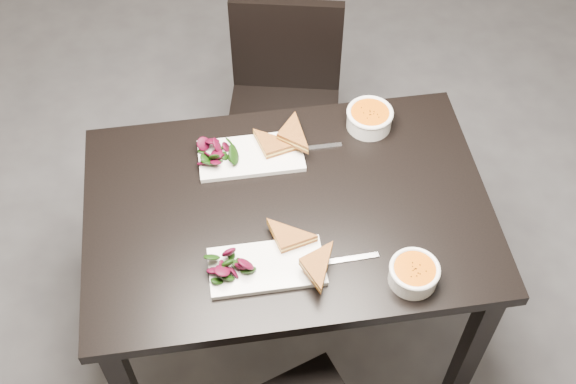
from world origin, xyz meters
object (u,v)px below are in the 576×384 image
(plate_far, at_px, (251,156))
(chair_far, at_px, (284,98))
(soup_bowl_near, at_px, (414,273))
(soup_bowl_far, at_px, (369,117))
(table, at_px, (288,226))
(plate_near, at_px, (267,267))

(plate_far, bearing_deg, chair_far, 70.83)
(soup_bowl_near, bearing_deg, soup_bowl_far, 89.45)
(table, distance_m, soup_bowl_far, 0.44)
(soup_bowl_near, bearing_deg, table, 135.20)
(plate_near, height_order, soup_bowl_far, soup_bowl_far)
(chair_far, bearing_deg, plate_far, -96.71)
(table, bearing_deg, soup_bowl_near, -44.80)
(plate_far, bearing_deg, soup_bowl_near, -52.54)
(table, bearing_deg, soup_bowl_far, 43.14)
(chair_far, bearing_deg, plate_near, -88.70)
(soup_bowl_near, bearing_deg, plate_near, 166.25)
(soup_bowl_near, distance_m, plate_far, 0.64)
(plate_far, distance_m, soup_bowl_far, 0.40)
(soup_bowl_near, xyz_separation_m, plate_far, (-0.39, 0.50, -0.03))
(chair_far, height_order, soup_bowl_far, chair_far)
(plate_far, relative_size, soup_bowl_far, 2.16)
(table, distance_m, chair_far, 0.75)
(plate_far, height_order, soup_bowl_far, soup_bowl_far)
(chair_far, relative_size, plate_far, 2.62)
(table, bearing_deg, plate_near, -113.83)
(plate_near, bearing_deg, soup_bowl_far, 51.06)
(table, height_order, chair_far, chair_far)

